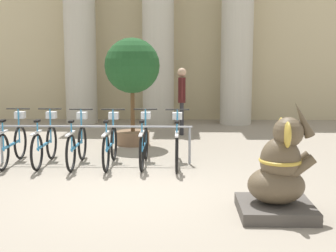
% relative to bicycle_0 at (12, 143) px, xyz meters
% --- Properties ---
extents(ground_plane, '(60.00, 60.00, 0.00)m').
position_rel_bicycle_0_xyz_m(ground_plane, '(2.62, -1.85, -0.42)').
color(ground_plane, gray).
extents(building_facade, '(20.00, 0.20, 6.00)m').
position_rel_bicycle_0_xyz_m(building_facade, '(2.62, 6.75, 2.58)').
color(building_facade, '#C6B78E').
rests_on(building_facade, ground_plane).
extents(column_left, '(1.24, 1.24, 5.16)m').
position_rel_bicycle_0_xyz_m(column_left, '(0.17, 5.75, 2.20)').
color(column_left, '#BCB7A8').
rests_on(column_left, ground_plane).
extents(column_middle, '(1.24, 1.24, 5.16)m').
position_rel_bicycle_0_xyz_m(column_middle, '(2.62, 5.75, 2.20)').
color(column_middle, '#BCB7A8').
rests_on(column_middle, ground_plane).
extents(column_right, '(1.24, 1.24, 5.16)m').
position_rel_bicycle_0_xyz_m(column_right, '(5.06, 5.75, 2.20)').
color(column_right, '#BCB7A8').
rests_on(column_right, ground_plane).
extents(bike_rack, '(3.87, 0.05, 0.77)m').
position_rel_bicycle_0_xyz_m(bike_rack, '(1.63, 0.10, 0.19)').
color(bike_rack, gray).
rests_on(bike_rack, ground_plane).
extents(bicycle_0, '(0.48, 1.71, 1.07)m').
position_rel_bicycle_0_xyz_m(bicycle_0, '(0.00, 0.00, 0.00)').
color(bicycle_0, black).
rests_on(bicycle_0, ground_plane).
extents(bicycle_1, '(0.48, 1.71, 1.07)m').
position_rel_bicycle_0_xyz_m(bicycle_1, '(0.65, 0.01, 0.00)').
color(bicycle_1, black).
rests_on(bicycle_1, ground_plane).
extents(bicycle_2, '(0.48, 1.71, 1.07)m').
position_rel_bicycle_0_xyz_m(bicycle_2, '(1.31, -0.04, 0.00)').
color(bicycle_2, black).
rests_on(bicycle_2, ground_plane).
extents(bicycle_3, '(0.48, 1.71, 1.07)m').
position_rel_bicycle_0_xyz_m(bicycle_3, '(1.96, -0.05, 0.00)').
color(bicycle_3, black).
rests_on(bicycle_3, ground_plane).
extents(bicycle_4, '(0.48, 1.71, 1.07)m').
position_rel_bicycle_0_xyz_m(bicycle_4, '(2.61, 0.01, 0.00)').
color(bicycle_4, black).
rests_on(bicycle_4, ground_plane).
extents(bicycle_5, '(0.48, 1.71, 1.07)m').
position_rel_bicycle_0_xyz_m(bicycle_5, '(3.27, -0.05, 0.00)').
color(bicycle_5, black).
rests_on(bicycle_5, ground_plane).
extents(elephant_statue, '(0.99, 0.99, 1.56)m').
position_rel_bicycle_0_xyz_m(elephant_statue, '(4.67, -2.85, 0.11)').
color(elephant_statue, '#4C4742').
rests_on(elephant_statue, ground_plane).
extents(person_pedestrian, '(0.24, 0.47, 1.81)m').
position_rel_bicycle_0_xyz_m(person_pedestrian, '(3.36, 3.62, 0.68)').
color(person_pedestrian, '#28282D').
rests_on(person_pedestrian, ground_plane).
extents(potted_tree, '(1.31, 1.31, 2.56)m').
position_rel_bicycle_0_xyz_m(potted_tree, '(2.18, 2.14, 1.34)').
color(potted_tree, brown).
rests_on(potted_tree, ground_plane).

